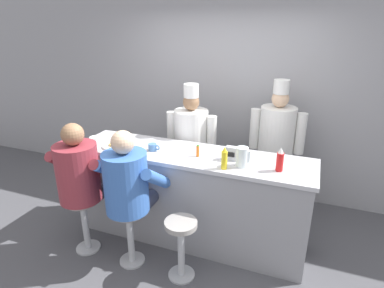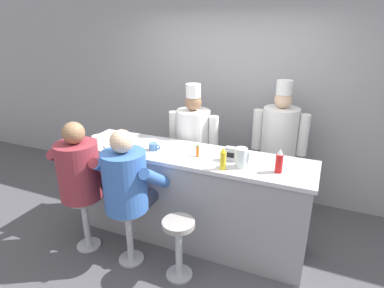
{
  "view_description": "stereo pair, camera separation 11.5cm",
  "coord_description": "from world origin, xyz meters",
  "views": [
    {
      "loc": [
        1.14,
        -2.56,
        2.33
      ],
      "look_at": [
        0.04,
        0.3,
        1.15
      ],
      "focal_mm": 30.0,
      "sensor_mm": 36.0,
      "label": 1
    },
    {
      "loc": [
        1.25,
        -2.52,
        2.33
      ],
      "look_at": [
        0.04,
        0.3,
        1.15
      ],
      "focal_mm": 30.0,
      "sensor_mm": 36.0,
      "label": 2
    }
  ],
  "objects": [
    {
      "name": "diner_seated_maroon",
      "position": [
        -0.95,
        -0.25,
        0.88
      ],
      "size": [
        0.64,
        0.63,
        1.43
      ],
      "color": "#B2B5BA",
      "rests_on": "ground_plane"
    },
    {
      "name": "hot_sauce_bottle_orange",
      "position": [
        0.11,
        0.28,
        1.09
      ],
      "size": [
        0.03,
        0.03,
        0.12
      ],
      "color": "orange",
      "rests_on": "diner_counter"
    },
    {
      "name": "ketchup_bottle_red",
      "position": [
        0.93,
        0.23,
        1.14
      ],
      "size": [
        0.07,
        0.07,
        0.23
      ],
      "color": "red",
      "rests_on": "diner_counter"
    },
    {
      "name": "wall_back",
      "position": [
        0.0,
        1.67,
        1.35
      ],
      "size": [
        10.0,
        0.06,
        2.7
      ],
      "color": "#99999E",
      "rests_on": "ground_plane"
    },
    {
      "name": "ground_plane",
      "position": [
        0.0,
        0.0,
        0.0
      ],
      "size": [
        20.0,
        20.0,
        0.0
      ],
      "primitive_type": "plane",
      "color": "#4C4C51"
    },
    {
      "name": "cook_in_whites_far",
      "position": [
        0.77,
        1.26,
        0.94
      ],
      "size": [
        0.66,
        0.43,
        1.7
      ],
      "color": "#232328",
      "rests_on": "ground_plane"
    },
    {
      "name": "cereal_bowl",
      "position": [
        -1.14,
        0.26,
        1.06
      ],
      "size": [
        0.13,
        0.13,
        0.06
      ],
      "color": "white",
      "rests_on": "diner_counter"
    },
    {
      "name": "coffee_mug_blue",
      "position": [
        -0.4,
        0.26,
        1.07
      ],
      "size": [
        0.13,
        0.09,
        0.08
      ],
      "color": "#4C7AB2",
      "rests_on": "diner_counter"
    },
    {
      "name": "diner_counter",
      "position": [
        0.0,
        0.33,
        0.52
      ],
      "size": [
        2.57,
        0.66,
        1.03
      ],
      "color": "gray",
      "rests_on": "ground_plane"
    },
    {
      "name": "mustard_bottle_yellow",
      "position": [
        0.44,
        0.09,
        1.14
      ],
      "size": [
        0.06,
        0.06,
        0.22
      ],
      "color": "yellow",
      "rests_on": "diner_counter"
    },
    {
      "name": "diner_seated_blue",
      "position": [
        -0.4,
        -0.25,
        0.88
      ],
      "size": [
        0.63,
        0.63,
        1.43
      ],
      "color": "#B2B5BA",
      "rests_on": "ground_plane"
    },
    {
      "name": "breakfast_plate",
      "position": [
        -0.85,
        0.18,
        1.05
      ],
      "size": [
        0.23,
        0.23,
        0.05
      ],
      "color": "white",
      "rests_on": "diner_counter"
    },
    {
      "name": "empty_stool_round",
      "position": [
        0.15,
        -0.29,
        0.42
      ],
      "size": [
        0.31,
        0.31,
        0.62
      ],
      "color": "#B2B5BA",
      "rests_on": "ground_plane"
    },
    {
      "name": "water_pitcher_clear",
      "position": [
        0.58,
        0.21,
        1.13
      ],
      "size": [
        0.13,
        0.12,
        0.19
      ],
      "color": "silver",
      "rests_on": "diner_counter"
    },
    {
      "name": "cook_in_whites_near",
      "position": [
        -0.21,
        0.91,
        0.91
      ],
      "size": [
        0.64,
        0.41,
        1.65
      ],
      "color": "#232328",
      "rests_on": "ground_plane"
    },
    {
      "name": "napkin_dispenser_chrome",
      "position": [
        0.45,
        0.32,
        1.1
      ],
      "size": [
        0.12,
        0.07,
        0.14
      ],
      "color": "silver",
      "rests_on": "diner_counter"
    }
  ]
}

